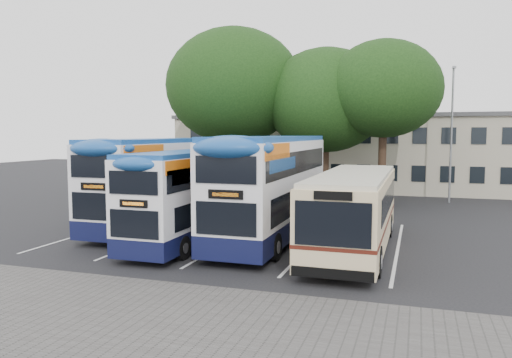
{
  "coord_description": "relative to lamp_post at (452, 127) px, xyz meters",
  "views": [
    {
      "loc": [
        3.92,
        -15.69,
        4.66
      ],
      "look_at": [
        -2.81,
        5.0,
        2.67
      ],
      "focal_mm": 35.0,
      "sensor_mm": 36.0,
      "label": 1
    }
  ],
  "objects": [
    {
      "name": "ground",
      "position": [
        -6.0,
        -19.97,
        -5.08
      ],
      "size": [
        120.0,
        120.0,
        0.0
      ],
      "primitive_type": "plane",
      "color": "black",
      "rests_on": "ground"
    },
    {
      "name": "paving_strip",
      "position": [
        -8.0,
        -24.97,
        -5.08
      ],
      "size": [
        40.0,
        6.0,
        0.01
      ],
      "primitive_type": "cube",
      "color": "#595654",
      "rests_on": "ground"
    },
    {
      "name": "bay_lines",
      "position": [
        -9.75,
        -14.97,
        -5.08
      ],
      "size": [
        14.12,
        11.0,
        0.01
      ],
      "color": "silver",
      "rests_on": "ground"
    },
    {
      "name": "depot_building",
      "position": [
        -6.0,
        7.02,
        -1.93
      ],
      "size": [
        32.4,
        8.4,
        6.2
      ],
      "color": "#BFB29A",
      "rests_on": "ground"
    },
    {
      "name": "lamp_post",
      "position": [
        0.0,
        0.0,
        0.0
      ],
      "size": [
        0.25,
        1.05,
        9.06
      ],
      "color": "gray",
      "rests_on": "ground"
    },
    {
      "name": "tree_left",
      "position": [
        -14.47,
        -2.51,
        2.88
      ],
      "size": [
        9.51,
        9.51,
        12.02
      ],
      "color": "black",
      "rests_on": "ground"
    },
    {
      "name": "tree_mid",
      "position": [
        -8.06,
        -2.11,
        1.78
      ],
      "size": [
        8.2,
        8.2,
        10.36
      ],
      "color": "black",
      "rests_on": "ground"
    },
    {
      "name": "tree_right",
      "position": [
        -4.22,
        -3.37,
        2.33
      ],
      "size": [
        7.15,
        7.15,
        10.47
      ],
      "color": "black",
      "rests_on": "ground"
    },
    {
      "name": "bus_dd_left",
      "position": [
        -14.31,
        -13.59,
        -2.66
      ],
      "size": [
        2.56,
        10.58,
        4.41
      ],
      "color": "#0F1339",
      "rests_on": "ground"
    },
    {
      "name": "bus_dd_mid",
      "position": [
        -11.27,
        -16.19,
        -2.92
      ],
      "size": [
        2.28,
        9.42,
        3.92
      ],
      "color": "#0F1339",
      "rests_on": "ground"
    },
    {
      "name": "bus_dd_right",
      "position": [
        -8.16,
        -14.79,
        -2.59
      ],
      "size": [
        2.64,
        10.89,
        4.54
      ],
      "color": "#0F1339",
      "rests_on": "ground"
    },
    {
      "name": "bus_single",
      "position": [
        -4.43,
        -15.77,
        -3.32
      ],
      "size": [
        2.66,
        10.45,
        3.12
      ],
      "color": "beige",
      "rests_on": "ground"
    }
  ]
}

